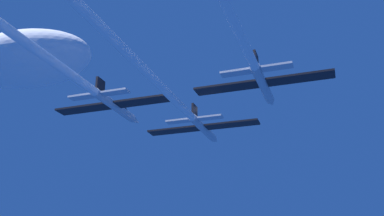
% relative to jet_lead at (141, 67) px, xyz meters
% --- Properties ---
extents(jet_lead, '(18.25, 73.52, 3.02)m').
position_rel_jet_lead_xyz_m(jet_lead, '(0.00, 0.00, 0.00)').
color(jet_lead, '#B2BAC6').
extents(jet_left_wing, '(18.25, 62.41, 3.02)m').
position_rel_jet_lead_xyz_m(jet_left_wing, '(-9.90, -6.31, 0.90)').
color(jet_left_wing, '#B2BAC6').
extents(cloud_puffy, '(29.15, 16.03, 10.20)m').
position_rel_jet_lead_xyz_m(cloud_puffy, '(-37.56, 23.49, 18.52)').
color(cloud_puffy, white).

